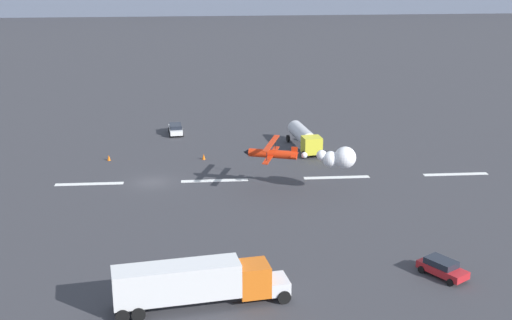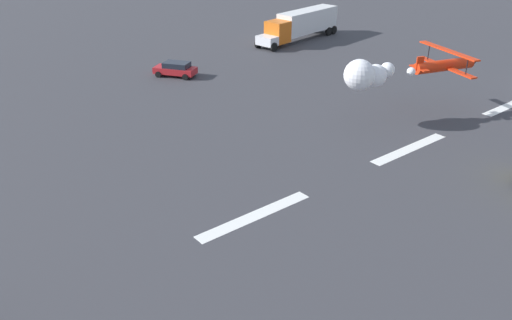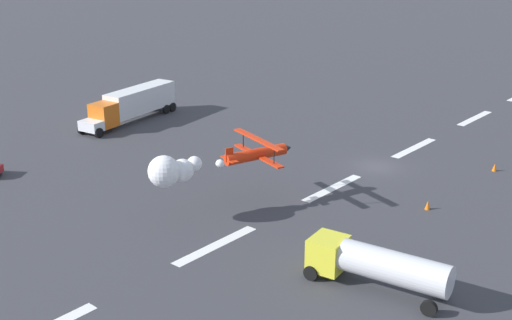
{
  "view_description": "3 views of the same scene",
  "coord_description": "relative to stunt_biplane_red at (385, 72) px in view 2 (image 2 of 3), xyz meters",
  "views": [
    {
      "loc": [
        5.91,
        -80.35,
        28.2
      ],
      "look_at": [
        12.24,
        -1.53,
        2.96
      ],
      "focal_mm": 49.93,
      "sensor_mm": 36.0,
      "label": 1
    },
    {
      "loc": [
        53.46,
        20.52,
        16.67
      ],
      "look_at": [
        36.88,
        0.0,
        3.63
      ],
      "focal_mm": 37.09,
      "sensor_mm": 36.0,
      "label": 2
    },
    {
      "loc": [
        53.87,
        31.25,
        22.26
      ],
      "look_at": [
        14.03,
        -3.17,
        3.67
      ],
      "focal_mm": 47.74,
      "sensor_mm": 36.0,
      "label": 3
    }
  ],
  "objects": [
    {
      "name": "runway_stripe_4",
      "position": [
        -12.18,
        4.89,
        -4.23
      ],
      "size": [
        8.0,
        0.9,
        0.01
      ],
      "primitive_type": "cube",
      "color": "white",
      "rests_on": "ground"
    },
    {
      "name": "runway_stripe_5",
      "position": [
        2.61,
        4.89,
        -4.23
      ],
      "size": [
        8.0,
        0.9,
        0.01
      ],
      "primitive_type": "cube",
      "color": "white",
      "rests_on": "ground"
    },
    {
      "name": "runway_stripe_6",
      "position": [
        17.39,
        4.89,
        -4.23
      ],
      "size": [
        8.0,
        0.9,
        0.01
      ],
      "primitive_type": "cube",
      "color": "white",
      "rests_on": "ground"
    },
    {
      "name": "stunt_biplane_red",
      "position": [
        0.0,
        0.0,
        0.0
      ],
      "size": [
        12.56,
        7.05,
        2.46
      ],
      "color": "red"
    },
    {
      "name": "semi_truck_orange",
      "position": [
        -14.4,
        -25.0,
        -2.12
      ],
      "size": [
        14.14,
        4.96,
        3.7
      ],
      "color": "silver",
      "rests_on": "ground"
    },
    {
      "name": "followme_car_yellow",
      "position": [
        6.73,
        -21.53,
        -3.42
      ],
      "size": [
        3.92,
        4.63,
        1.52
      ],
      "color": "#B21E23",
      "rests_on": "ground"
    }
  ]
}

